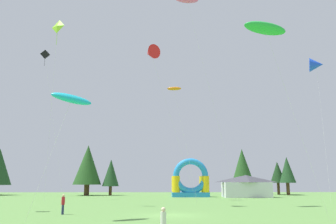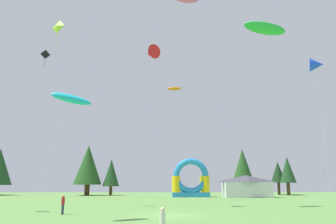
# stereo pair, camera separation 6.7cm
# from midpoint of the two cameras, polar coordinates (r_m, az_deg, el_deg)

# --- Properties ---
(ground_plane) EXTENTS (120.00, 120.00, 0.00)m
(ground_plane) POSITION_cam_midpoint_polar(r_m,az_deg,el_deg) (29.73, 0.39, -16.49)
(ground_plane) COLOR #5B8C42
(kite_green_parafoil) EXTENTS (5.71, 1.61, 15.11)m
(kite_green_parafoil) POSITION_cam_midpoint_polar(r_m,az_deg,el_deg) (28.88, 15.57, 13.01)
(kite_green_parafoil) COLOR green
(kite_green_parafoil) RESTS_ON ground_plane
(kite_black_diamond) EXTENTS (5.51, 2.75, 23.79)m
(kite_black_diamond) POSITION_cam_midpoint_polar(r_m,az_deg,el_deg) (61.89, -19.34, 8.59)
(kite_black_diamond) COLOR black
(kite_black_diamond) RESTS_ON ground_plane
(kite_red_delta) EXTENTS (7.07, 5.13, 19.11)m
(kite_red_delta) POSITION_cam_midpoint_polar(r_m,az_deg,el_deg) (43.39, -2.78, 9.63)
(kite_red_delta) COLOR red
(kite_red_delta) RESTS_ON ground_plane
(kite_cyan_parafoil) EXTENTS (4.03, 2.79, 9.63)m
(kite_cyan_parafoil) POSITION_cam_midpoint_polar(r_m,az_deg,el_deg) (27.90, -15.41, 2.07)
(kite_cyan_parafoil) COLOR #19B7CC
(kite_cyan_parafoil) RESTS_ON ground_plane
(kite_orange_parafoil) EXTENTS (4.44, 1.70, 17.19)m
(kite_orange_parafoil) POSITION_cam_midpoint_polar(r_m,az_deg,el_deg) (54.30, 1.08, 3.81)
(kite_orange_parafoil) COLOR orange
(kite_orange_parafoil) RESTS_ON ground_plane
(kite_lime_diamond) EXTENTS (2.92, 6.95, 22.13)m
(kite_lime_diamond) POSITION_cam_midpoint_polar(r_m,az_deg,el_deg) (46.32, -17.62, 13.03)
(kite_lime_diamond) COLOR #8CD826
(kite_lime_diamond) RESTS_ON ground_plane
(kite_blue_delta) EXTENTS (3.38, 6.39, 22.02)m
(kite_blue_delta) POSITION_cam_midpoint_polar(r_m,az_deg,el_deg) (60.54, 23.11, 7.12)
(kite_blue_delta) COLOR blue
(kite_blue_delta) RESTS_ON ground_plane
(person_near_camera) EXTENTS (0.31, 0.31, 1.56)m
(person_near_camera) POSITION_cam_midpoint_polar(r_m,az_deg,el_deg) (16.62, -0.78, -17.45)
(person_near_camera) COLOR navy
(person_near_camera) RESTS_ON ground_plane
(person_left_edge) EXTENTS (0.35, 0.35, 1.64)m
(person_left_edge) POSITION_cam_midpoint_polar(r_m,az_deg,el_deg) (31.47, -16.70, -13.97)
(person_left_edge) COLOR navy
(person_left_edge) RESTS_ON ground_plane
(inflatable_red_slide) EXTENTS (6.48, 4.78, 6.72)m
(inflatable_red_slide) POSITION_cam_midpoint_polar(r_m,az_deg,el_deg) (63.33, 3.74, -11.53)
(inflatable_red_slide) COLOR #268CD8
(inflatable_red_slide) RESTS_ON ground_plane
(festival_tent) EXTENTS (7.93, 4.35, 3.77)m
(festival_tent) POSITION_cam_midpoint_polar(r_m,az_deg,el_deg) (63.14, 12.71, -11.72)
(festival_tent) COLOR silver
(festival_tent) RESTS_ON ground_plane
(tree_row_3) EXTENTS (5.48, 5.48, 9.79)m
(tree_row_3) POSITION_cam_midpoint_polar(r_m,az_deg,el_deg) (71.55, -12.89, -8.41)
(tree_row_3) COLOR #4C331E
(tree_row_3) RESTS_ON ground_plane
(tree_row_4) EXTENTS (3.27, 3.27, 7.02)m
(tree_row_4) POSITION_cam_midpoint_polar(r_m,az_deg,el_deg) (70.89, -9.23, -9.77)
(tree_row_4) COLOR #4C331E
(tree_row_4) RESTS_ON ground_plane
(tree_row_5) EXTENTS (4.73, 4.73, 9.42)m
(tree_row_5) POSITION_cam_midpoint_polar(r_m,az_deg,el_deg) (75.58, 12.12, -8.76)
(tree_row_5) COLOR #4C331E
(tree_row_5) RESTS_ON ground_plane
(tree_row_6) EXTENTS (3.06, 3.06, 6.72)m
(tree_row_6) POSITION_cam_midpoint_polar(r_m,az_deg,el_deg) (77.21, 17.52, -9.40)
(tree_row_6) COLOR #4C331E
(tree_row_6) RESTS_ON ground_plane
(tree_row_7) EXTENTS (3.20, 3.20, 7.55)m
(tree_row_7) POSITION_cam_midpoint_polar(r_m,az_deg,el_deg) (74.95, 18.94, -8.94)
(tree_row_7) COLOR #4C331E
(tree_row_7) RESTS_ON ground_plane
(tree_row_8) EXTENTS (2.92, 2.92, 7.16)m
(tree_row_8) POSITION_cam_midpoint_polar(r_m,az_deg,el_deg) (77.93, 18.85, -9.11)
(tree_row_8) COLOR #4C331E
(tree_row_8) RESTS_ON ground_plane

